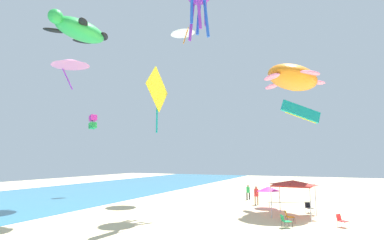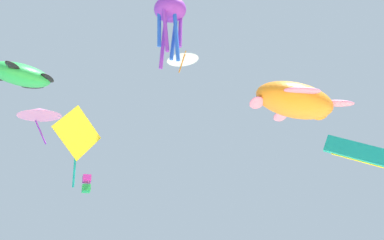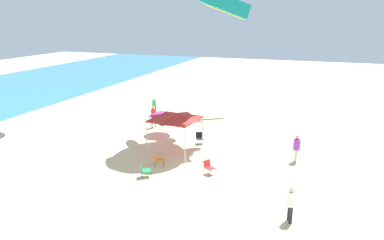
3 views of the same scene
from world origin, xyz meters
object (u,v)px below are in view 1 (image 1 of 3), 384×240
object	(u,v)px
folding_chair_left_of_tent	(285,220)
kite_box_magenta	(93,122)
folding_chair_near_cooler	(288,216)
folding_chair_right_of_tent	(309,207)
kite_turtle_orange	(292,78)
folding_chair_facing_ocean	(341,220)
kite_parafoil_teal	(301,112)
kite_turtle_green	(79,30)
kite_diamond_yellow	(157,91)
canopy_tent	(293,183)
person_beachcomber	(248,191)
person_by_tent	(256,194)
beach_umbrella	(268,189)
kite_delta_pink	(70,62)
kite_delta_white	(183,31)

from	to	relation	value
folding_chair_left_of_tent	kite_box_magenta	distance (m)	27.19
folding_chair_near_cooler	folding_chair_right_of_tent	size ratio (longest dim) A/B	1.00
folding_chair_right_of_tent	kite_turtle_orange	world-z (taller)	kite_turtle_orange
folding_chair_facing_ocean	folding_chair_left_of_tent	bearing A→B (deg)	149.30
folding_chair_left_of_tent	kite_parafoil_teal	world-z (taller)	kite_parafoil_teal
kite_turtle_green	kite_parafoil_teal	world-z (taller)	kite_turtle_green
folding_chair_facing_ocean	kite_diamond_yellow	distance (m)	15.28
canopy_tent	kite_box_magenta	size ratio (longest dim) A/B	1.73
person_beachcomber	kite_box_magenta	bearing A→B (deg)	-26.09
person_by_tent	kite_turtle_orange	world-z (taller)	kite_turtle_orange
kite_turtle_orange	kite_box_magenta	bearing A→B (deg)	88.27
beach_umbrella	folding_chair_near_cooler	xyz separation A→B (m)	(-5.86, -2.35, -1.26)
beach_umbrella	kite_delta_pink	distance (m)	23.36
folding_chair_facing_ocean	kite_parafoil_teal	xyz separation A→B (m)	(14.84, 3.13, 9.63)
kite_turtle_orange	beach_umbrella	bearing A→B (deg)	100.50
person_beachcomber	person_by_tent	distance (m)	3.94
folding_chair_right_of_tent	person_beachcomber	world-z (taller)	person_beachcomber
folding_chair_left_of_tent	person_by_tent	bearing A→B (deg)	-8.93
folding_chair_right_of_tent	beach_umbrella	bearing A→B (deg)	132.95
folding_chair_left_of_tent	folding_chair_facing_ocean	bearing A→B (deg)	-94.86
kite_delta_white	kite_diamond_yellow	world-z (taller)	kite_delta_white
person_by_tent	folding_chair_near_cooler	bearing A→B (deg)	60.48
kite_turtle_orange	folding_chair_near_cooler	bearing A→B (deg)	177.66
person_by_tent	kite_turtle_green	world-z (taller)	kite_turtle_green
folding_chair_near_cooler	folding_chair_facing_ocean	xyz separation A→B (m)	(-0.04, -3.35, 0.00)
person_by_tent	kite_delta_white	bearing A→B (deg)	-65.21
folding_chair_facing_ocean	kite_box_magenta	xyz separation A→B (m)	(6.74, 27.71, 8.74)
folding_chair_near_cooler	folding_chair_left_of_tent	world-z (taller)	same
folding_chair_left_of_tent	person_by_tent	size ratio (longest dim) A/B	0.44
kite_parafoil_teal	kite_diamond_yellow	size ratio (longest dim) A/B	0.89
folding_chair_left_of_tent	folding_chair_near_cooler	bearing A→B (deg)	-32.41
canopy_tent	kite_turtle_green	bearing A→B (deg)	116.51
kite_delta_pink	folding_chair_right_of_tent	bearing A→B (deg)	46.79
folding_chair_right_of_tent	kite_box_magenta	distance (m)	27.00
person_beachcomber	person_by_tent	xyz separation A→B (m)	(-3.57, -1.67, 0.11)
canopy_tent	person_by_tent	distance (m)	6.38
canopy_tent	folding_chair_right_of_tent	distance (m)	3.26
kite_diamond_yellow	kite_turtle_green	bearing A→B (deg)	98.97
person_beachcomber	kite_diamond_yellow	xyz separation A→B (m)	(-15.13, 2.88, 8.39)
folding_chair_facing_ocean	kite_parafoil_teal	size ratio (longest dim) A/B	0.18
person_by_tent	kite_diamond_yellow	distance (m)	14.93
beach_umbrella	kite_diamond_yellow	bearing A→B (deg)	149.49
kite_turtle_green	kite_delta_pink	world-z (taller)	kite_turtle_green
kite_parafoil_teal	kite_turtle_orange	distance (m)	8.66
kite_delta_pink	kite_turtle_orange	bearing A→B (deg)	51.27
person_by_tent	kite_turtle_green	bearing A→B (deg)	-9.59
canopy_tent	kite_diamond_yellow	xyz separation A→B (m)	(-6.78, 8.50, 6.81)
person_beachcomber	kite_turtle_orange	xyz separation A→B (m)	(-4.48, -5.60, 11.12)
folding_chair_left_of_tent	kite_turtle_orange	world-z (taller)	kite_turtle_orange
folding_chair_left_of_tent	kite_turtle_green	size ratio (longest dim) A/B	0.15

